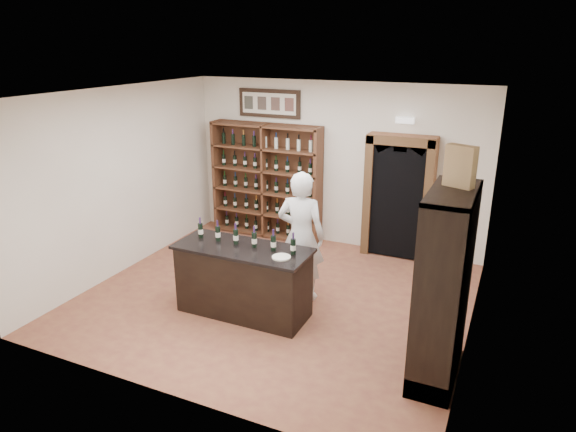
% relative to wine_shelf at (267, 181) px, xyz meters
% --- Properties ---
extents(floor, '(5.50, 5.50, 0.00)m').
position_rel_wine_shelf_xyz_m(floor, '(1.30, -2.33, -1.10)').
color(floor, '#955D3B').
rests_on(floor, ground).
extents(ceiling, '(5.50, 5.50, 0.00)m').
position_rel_wine_shelf_xyz_m(ceiling, '(1.30, -2.33, 1.90)').
color(ceiling, white).
rests_on(ceiling, wall_back).
extents(wall_back, '(5.50, 0.04, 3.00)m').
position_rel_wine_shelf_xyz_m(wall_back, '(1.30, 0.17, 0.40)').
color(wall_back, white).
rests_on(wall_back, ground).
extents(wall_left, '(0.04, 5.00, 3.00)m').
position_rel_wine_shelf_xyz_m(wall_left, '(-1.45, -2.33, 0.40)').
color(wall_left, white).
rests_on(wall_left, ground).
extents(wall_right, '(0.04, 5.00, 3.00)m').
position_rel_wine_shelf_xyz_m(wall_right, '(4.05, -2.33, 0.40)').
color(wall_right, white).
rests_on(wall_right, ground).
extents(wine_shelf, '(2.20, 0.38, 2.20)m').
position_rel_wine_shelf_xyz_m(wine_shelf, '(0.00, 0.00, 0.00)').
color(wine_shelf, brown).
rests_on(wine_shelf, ground).
extents(framed_picture, '(1.25, 0.04, 0.52)m').
position_rel_wine_shelf_xyz_m(framed_picture, '(0.00, 0.14, 1.45)').
color(framed_picture, black).
rests_on(framed_picture, wall_back).
extents(arched_doorway, '(1.17, 0.35, 2.17)m').
position_rel_wine_shelf_xyz_m(arched_doorway, '(2.55, -0.00, 0.04)').
color(arched_doorway, black).
rests_on(arched_doorway, ground).
extents(emergency_light, '(0.30, 0.10, 0.10)m').
position_rel_wine_shelf_xyz_m(emergency_light, '(2.55, 0.09, 1.30)').
color(emergency_light, white).
rests_on(emergency_light, wall_back).
extents(tasting_counter, '(1.88, 0.78, 1.00)m').
position_rel_wine_shelf_xyz_m(tasting_counter, '(1.10, -2.93, -0.61)').
color(tasting_counter, black).
rests_on(tasting_counter, ground).
extents(counter_bottle_0, '(0.07, 0.07, 0.30)m').
position_rel_wine_shelf_xyz_m(counter_bottle_0, '(0.38, -2.86, 0.01)').
color(counter_bottle_0, black).
rests_on(counter_bottle_0, tasting_counter).
extents(counter_bottle_1, '(0.07, 0.07, 0.30)m').
position_rel_wine_shelf_xyz_m(counter_bottle_1, '(0.67, -2.86, 0.01)').
color(counter_bottle_1, black).
rests_on(counter_bottle_1, tasting_counter).
extents(counter_bottle_2, '(0.07, 0.07, 0.30)m').
position_rel_wine_shelf_xyz_m(counter_bottle_2, '(0.96, -2.86, 0.01)').
color(counter_bottle_2, black).
rests_on(counter_bottle_2, tasting_counter).
extents(counter_bottle_3, '(0.07, 0.07, 0.30)m').
position_rel_wine_shelf_xyz_m(counter_bottle_3, '(1.24, -2.86, 0.01)').
color(counter_bottle_3, black).
rests_on(counter_bottle_3, tasting_counter).
extents(counter_bottle_4, '(0.07, 0.07, 0.30)m').
position_rel_wine_shelf_xyz_m(counter_bottle_4, '(1.53, -2.86, 0.01)').
color(counter_bottle_4, black).
rests_on(counter_bottle_4, tasting_counter).
extents(counter_bottle_5, '(0.07, 0.07, 0.30)m').
position_rel_wine_shelf_xyz_m(counter_bottle_5, '(1.82, -2.86, 0.01)').
color(counter_bottle_5, black).
rests_on(counter_bottle_5, tasting_counter).
extents(side_cabinet, '(0.48, 1.20, 2.20)m').
position_rel_wine_shelf_xyz_m(side_cabinet, '(3.82, -3.23, -0.35)').
color(side_cabinet, black).
rests_on(side_cabinet, ground).
extents(shopkeeper, '(0.75, 0.54, 1.93)m').
position_rel_wine_shelf_xyz_m(shopkeeper, '(1.63, -2.15, -0.13)').
color(shopkeeper, silver).
rests_on(shopkeeper, ground).
extents(plate, '(0.24, 0.24, 0.02)m').
position_rel_wine_shelf_xyz_m(plate, '(1.73, -3.04, -0.09)').
color(plate, silver).
rests_on(plate, tasting_counter).
extents(wine_crate, '(0.34, 0.23, 0.44)m').
position_rel_wine_shelf_xyz_m(wine_crate, '(3.81, -3.06, 1.32)').
color(wine_crate, tan).
rests_on(wine_crate, side_cabinet).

